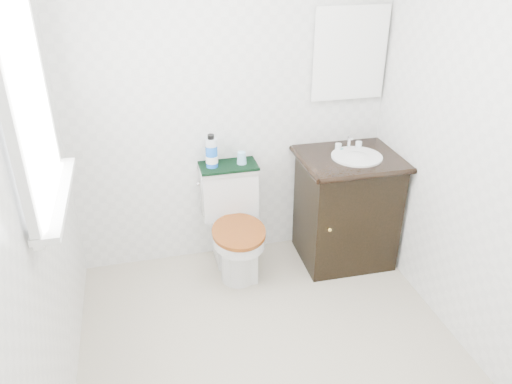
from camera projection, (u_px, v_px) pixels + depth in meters
name	position (u px, v px, depth m)	size (l,w,h in m)	color
floor	(277.00, 363.00, 2.83)	(2.40, 2.40, 0.00)	#A6A085
wall_back	(231.00, 97.00, 3.31)	(2.40, 2.40, 0.00)	silver
wall_front	(420.00, 370.00, 1.24)	(2.40, 2.40, 0.00)	silver
wall_left	(26.00, 199.00, 2.04)	(2.40, 2.40, 0.00)	silver
wall_right	(492.00, 150.00, 2.51)	(2.40, 2.40, 0.00)	silver
window	(25.00, 98.00, 2.10)	(0.02, 0.70, 0.90)	white
mirror	(350.00, 54.00, 3.35)	(0.50, 0.02, 0.60)	silver
toilet	(233.00, 228.00, 3.50)	(0.40, 0.62, 0.75)	silver
vanity	(346.00, 206.00, 3.57)	(0.67, 0.58, 0.92)	black
trash_bin	(241.00, 260.00, 3.44)	(0.22, 0.18, 0.32)	silver
towel	(228.00, 166.00, 3.41)	(0.39, 0.22, 0.02)	black
mouthwash_bottle	(212.00, 152.00, 3.33)	(0.08, 0.08, 0.23)	blue
cup	(242.00, 158.00, 3.41)	(0.07, 0.07, 0.08)	#83B6D6
soap_bar	(340.00, 149.00, 3.48)	(0.07, 0.05, 0.02)	#177168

